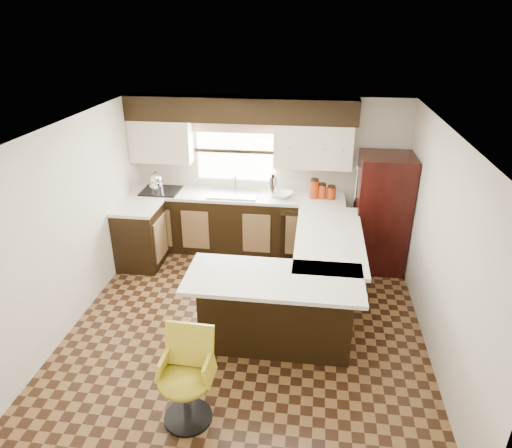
# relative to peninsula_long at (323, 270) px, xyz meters

# --- Properties ---
(floor) EXTENTS (4.40, 4.40, 0.00)m
(floor) POSITION_rel_peninsula_long_xyz_m (-0.90, -0.62, -0.45)
(floor) COLOR #49301A
(floor) RESTS_ON ground
(ceiling) EXTENTS (4.40, 4.40, 0.00)m
(ceiling) POSITION_rel_peninsula_long_xyz_m (-0.90, -0.62, 1.95)
(ceiling) COLOR silver
(ceiling) RESTS_ON wall_back
(wall_back) EXTENTS (4.40, 0.00, 4.40)m
(wall_back) POSITION_rel_peninsula_long_xyz_m (-0.90, 1.58, 0.75)
(wall_back) COLOR beige
(wall_back) RESTS_ON floor
(wall_front) EXTENTS (4.40, 0.00, 4.40)m
(wall_front) POSITION_rel_peninsula_long_xyz_m (-0.90, -2.83, 0.75)
(wall_front) COLOR beige
(wall_front) RESTS_ON floor
(wall_left) EXTENTS (0.00, 4.40, 4.40)m
(wall_left) POSITION_rel_peninsula_long_xyz_m (-3.00, -0.62, 0.75)
(wall_left) COLOR beige
(wall_left) RESTS_ON floor
(wall_right) EXTENTS (0.00, 4.40, 4.40)m
(wall_right) POSITION_rel_peninsula_long_xyz_m (1.20, -0.62, 0.75)
(wall_right) COLOR beige
(wall_right) RESTS_ON floor
(base_cab_back) EXTENTS (3.30, 0.60, 0.90)m
(base_cab_back) POSITION_rel_peninsula_long_xyz_m (-1.35, 1.28, 0.00)
(base_cab_back) COLOR black
(base_cab_back) RESTS_ON floor
(base_cab_left) EXTENTS (0.60, 0.70, 0.90)m
(base_cab_left) POSITION_rel_peninsula_long_xyz_m (-2.70, 0.62, 0.00)
(base_cab_left) COLOR black
(base_cab_left) RESTS_ON floor
(counter_back) EXTENTS (3.30, 0.60, 0.04)m
(counter_back) POSITION_rel_peninsula_long_xyz_m (-1.35, 1.28, 0.47)
(counter_back) COLOR silver
(counter_back) RESTS_ON base_cab_back
(counter_left) EXTENTS (0.60, 0.70, 0.04)m
(counter_left) POSITION_rel_peninsula_long_xyz_m (-2.70, 0.62, 0.47)
(counter_left) COLOR silver
(counter_left) RESTS_ON base_cab_left
(soffit) EXTENTS (3.40, 0.35, 0.36)m
(soffit) POSITION_rel_peninsula_long_xyz_m (-1.30, 1.40, 1.77)
(soffit) COLOR black
(soffit) RESTS_ON wall_back
(upper_cab_left) EXTENTS (0.94, 0.35, 0.64)m
(upper_cab_left) POSITION_rel_peninsula_long_xyz_m (-2.52, 1.40, 1.27)
(upper_cab_left) COLOR beige
(upper_cab_left) RESTS_ON wall_back
(upper_cab_right) EXTENTS (1.14, 0.35, 0.64)m
(upper_cab_right) POSITION_rel_peninsula_long_xyz_m (-0.22, 1.40, 1.27)
(upper_cab_right) COLOR beige
(upper_cab_right) RESTS_ON wall_back
(window_pane) EXTENTS (1.20, 0.02, 0.90)m
(window_pane) POSITION_rel_peninsula_long_xyz_m (-1.40, 1.56, 1.10)
(window_pane) COLOR white
(window_pane) RESTS_ON wall_back
(valance) EXTENTS (1.30, 0.06, 0.18)m
(valance) POSITION_rel_peninsula_long_xyz_m (-1.40, 1.52, 1.49)
(valance) COLOR #D19B93
(valance) RESTS_ON wall_back
(sink) EXTENTS (0.75, 0.45, 0.03)m
(sink) POSITION_rel_peninsula_long_xyz_m (-1.40, 1.25, 0.51)
(sink) COLOR #B2B2B7
(sink) RESTS_ON counter_back
(dishwasher) EXTENTS (0.58, 0.03, 0.78)m
(dishwasher) POSITION_rel_peninsula_long_xyz_m (-0.35, 0.99, -0.02)
(dishwasher) COLOR black
(dishwasher) RESTS_ON floor
(cooktop) EXTENTS (0.58, 0.50, 0.02)m
(cooktop) POSITION_rel_peninsula_long_xyz_m (-2.55, 1.25, 0.51)
(cooktop) COLOR black
(cooktop) RESTS_ON counter_back
(peninsula_long) EXTENTS (0.60, 1.95, 0.90)m
(peninsula_long) POSITION_rel_peninsula_long_xyz_m (0.00, 0.00, 0.00)
(peninsula_long) COLOR black
(peninsula_long) RESTS_ON floor
(peninsula_return) EXTENTS (1.65, 0.60, 0.90)m
(peninsula_return) POSITION_rel_peninsula_long_xyz_m (-0.53, -0.97, 0.00)
(peninsula_return) COLOR black
(peninsula_return) RESTS_ON floor
(counter_pen_long) EXTENTS (0.84, 1.95, 0.04)m
(counter_pen_long) POSITION_rel_peninsula_long_xyz_m (0.05, 0.00, 0.47)
(counter_pen_long) COLOR silver
(counter_pen_long) RESTS_ON peninsula_long
(counter_pen_return) EXTENTS (1.89, 0.84, 0.04)m
(counter_pen_return) POSITION_rel_peninsula_long_xyz_m (-0.55, -1.06, 0.47)
(counter_pen_return) COLOR silver
(counter_pen_return) RESTS_ON peninsula_return
(refrigerator) EXTENTS (0.74, 0.71, 1.72)m
(refrigerator) POSITION_rel_peninsula_long_xyz_m (0.81, 1.03, 0.41)
(refrigerator) COLOR black
(refrigerator) RESTS_ON floor
(bar_chair) EXTENTS (0.51, 0.51, 0.93)m
(bar_chair) POSITION_rel_peninsula_long_xyz_m (-1.24, -2.16, 0.02)
(bar_chair) COLOR gold
(bar_chair) RESTS_ON floor
(kettle) EXTENTS (0.22, 0.22, 0.30)m
(kettle) POSITION_rel_peninsula_long_xyz_m (-2.61, 1.26, 0.67)
(kettle) COLOR silver
(kettle) RESTS_ON cooktop
(percolator) EXTENTS (0.13, 0.13, 0.32)m
(percolator) POSITION_rel_peninsula_long_xyz_m (-0.79, 1.28, 0.65)
(percolator) COLOR silver
(percolator) RESTS_ON counter_back
(mixing_bowl) EXTENTS (0.40, 0.40, 0.08)m
(mixing_bowl) POSITION_rel_peninsula_long_xyz_m (-0.65, 1.28, 0.53)
(mixing_bowl) COLOR white
(mixing_bowl) RESTS_ON counter_back
(canister_large) EXTENTS (0.14, 0.14, 0.27)m
(canister_large) POSITION_rel_peninsula_long_xyz_m (-0.17, 1.30, 0.63)
(canister_large) COLOR #9C310D
(canister_large) RESTS_ON counter_back
(canister_med) EXTENTS (0.12, 0.12, 0.21)m
(canister_med) POSITION_rel_peninsula_long_xyz_m (-0.05, 1.30, 0.60)
(canister_med) COLOR #9C310D
(canister_med) RESTS_ON counter_back
(canister_small) EXTENTS (0.14, 0.14, 0.18)m
(canister_small) POSITION_rel_peninsula_long_xyz_m (0.09, 1.30, 0.58)
(canister_small) COLOR #9C310D
(canister_small) RESTS_ON counter_back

